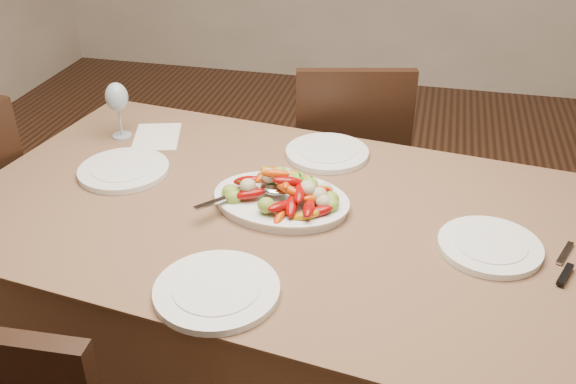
{
  "coord_description": "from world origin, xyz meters",
  "views": [
    {
      "loc": [
        0.29,
        -1.51,
        1.71
      ],
      "look_at": [
        -0.06,
        -0.05,
        0.82
      ],
      "focal_mm": 40.0,
      "sensor_mm": 36.0,
      "label": 1
    }
  ],
  "objects_px": {
    "serving_platter": "(281,202)",
    "plate_near": "(217,291)",
    "plate_right": "(490,247)",
    "dining_table": "(288,315)",
    "plate_far": "(327,153)",
    "wine_glass": "(118,109)",
    "plate_left": "(124,170)",
    "chair_far": "(347,165)"
  },
  "relations": [
    {
      "from": "wine_glass",
      "to": "plate_left",
      "type": "bearing_deg",
      "value": -62.89
    },
    {
      "from": "plate_right",
      "to": "plate_near",
      "type": "distance_m",
      "value": 0.7
    },
    {
      "from": "plate_left",
      "to": "serving_platter",
      "type": "bearing_deg",
      "value": -8.28
    },
    {
      "from": "plate_far",
      "to": "wine_glass",
      "type": "relative_size",
      "value": 1.3
    },
    {
      "from": "wine_glass",
      "to": "plate_far",
      "type": "bearing_deg",
      "value": 1.77
    },
    {
      "from": "plate_right",
      "to": "plate_far",
      "type": "relative_size",
      "value": 0.97
    },
    {
      "from": "dining_table",
      "to": "serving_platter",
      "type": "bearing_deg",
      "value": 138.17
    },
    {
      "from": "serving_platter",
      "to": "plate_far",
      "type": "bearing_deg",
      "value": 78.1
    },
    {
      "from": "serving_platter",
      "to": "plate_near",
      "type": "distance_m",
      "value": 0.41
    },
    {
      "from": "plate_right",
      "to": "plate_near",
      "type": "bearing_deg",
      "value": -152.19
    },
    {
      "from": "plate_far",
      "to": "plate_near",
      "type": "bearing_deg",
      "value": -99.38
    },
    {
      "from": "dining_table",
      "to": "plate_far",
      "type": "xyz_separation_m",
      "value": [
        0.05,
        0.36,
        0.39
      ]
    },
    {
      "from": "plate_far",
      "to": "wine_glass",
      "type": "distance_m",
      "value": 0.71
    },
    {
      "from": "serving_platter",
      "to": "plate_near",
      "type": "bearing_deg",
      "value": -97.29
    },
    {
      "from": "chair_far",
      "to": "plate_far",
      "type": "distance_m",
      "value": 0.56
    },
    {
      "from": "dining_table",
      "to": "plate_near",
      "type": "xyz_separation_m",
      "value": [
        -0.08,
        -0.38,
        0.39
      ]
    },
    {
      "from": "chair_far",
      "to": "plate_left",
      "type": "xyz_separation_m",
      "value": [
        -0.59,
        -0.73,
        0.29
      ]
    },
    {
      "from": "dining_table",
      "to": "chair_far",
      "type": "xyz_separation_m",
      "value": [
        0.05,
        0.83,
        0.1
      ]
    },
    {
      "from": "plate_right",
      "to": "dining_table",
      "type": "bearing_deg",
      "value": 173.8
    },
    {
      "from": "plate_left",
      "to": "wine_glass",
      "type": "xyz_separation_m",
      "value": [
        -0.12,
        0.24,
        0.09
      ]
    },
    {
      "from": "chair_far",
      "to": "wine_glass",
      "type": "height_order",
      "value": "wine_glass"
    },
    {
      "from": "serving_platter",
      "to": "plate_right",
      "type": "xyz_separation_m",
      "value": [
        0.56,
        -0.08,
        -0.0
      ]
    },
    {
      "from": "chair_far",
      "to": "plate_near",
      "type": "relative_size",
      "value": 3.26
    },
    {
      "from": "plate_left",
      "to": "plate_right",
      "type": "height_order",
      "value": "same"
    },
    {
      "from": "plate_right",
      "to": "plate_near",
      "type": "height_order",
      "value": "same"
    },
    {
      "from": "dining_table",
      "to": "plate_right",
      "type": "relative_size",
      "value": 7.08
    },
    {
      "from": "chair_far",
      "to": "plate_near",
      "type": "distance_m",
      "value": 1.25
    },
    {
      "from": "serving_platter",
      "to": "plate_far",
      "type": "relative_size",
      "value": 1.41
    },
    {
      "from": "plate_right",
      "to": "plate_far",
      "type": "xyz_separation_m",
      "value": [
        -0.49,
        0.41,
        0.0
      ]
    },
    {
      "from": "chair_far",
      "to": "serving_platter",
      "type": "relative_size",
      "value": 2.52
    },
    {
      "from": "serving_platter",
      "to": "wine_glass",
      "type": "height_order",
      "value": "wine_glass"
    },
    {
      "from": "serving_platter",
      "to": "wine_glass",
      "type": "bearing_deg",
      "value": 153.96
    },
    {
      "from": "plate_left",
      "to": "plate_right",
      "type": "xyz_separation_m",
      "value": [
        1.08,
        -0.16,
        0.0
      ]
    },
    {
      "from": "plate_right",
      "to": "chair_far",
      "type": "bearing_deg",
      "value": 118.89
    },
    {
      "from": "plate_right",
      "to": "plate_near",
      "type": "relative_size",
      "value": 0.89
    },
    {
      "from": "chair_far",
      "to": "plate_right",
      "type": "bearing_deg",
      "value": 105.66
    },
    {
      "from": "dining_table",
      "to": "plate_far",
      "type": "bearing_deg",
      "value": 82.79
    },
    {
      "from": "dining_table",
      "to": "chair_far",
      "type": "bearing_deg",
      "value": 86.69
    },
    {
      "from": "serving_platter",
      "to": "plate_near",
      "type": "relative_size",
      "value": 1.29
    },
    {
      "from": "dining_table",
      "to": "plate_near",
      "type": "height_order",
      "value": "plate_near"
    },
    {
      "from": "plate_near",
      "to": "wine_glass",
      "type": "relative_size",
      "value": 1.42
    },
    {
      "from": "plate_near",
      "to": "plate_left",
      "type": "bearing_deg",
      "value": 134.0
    }
  ]
}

